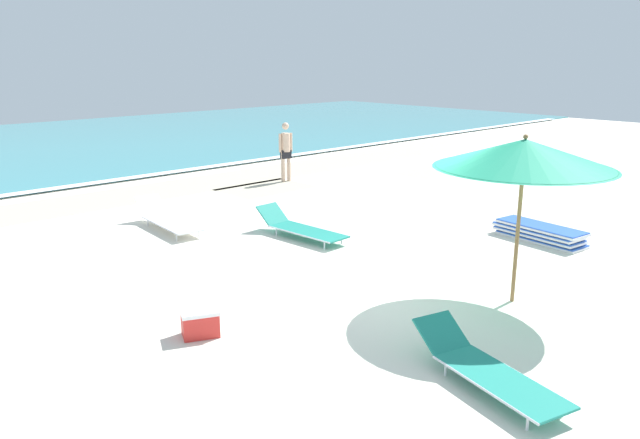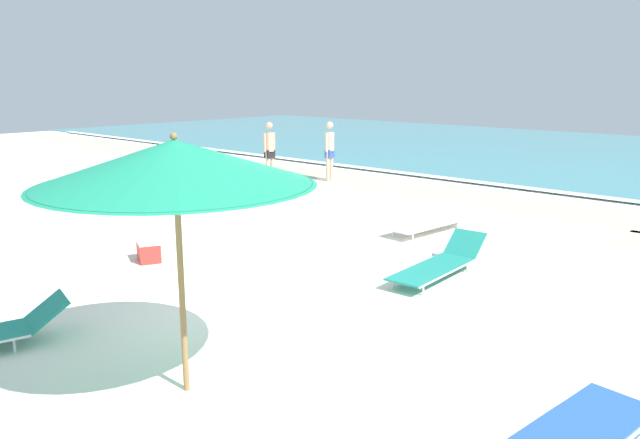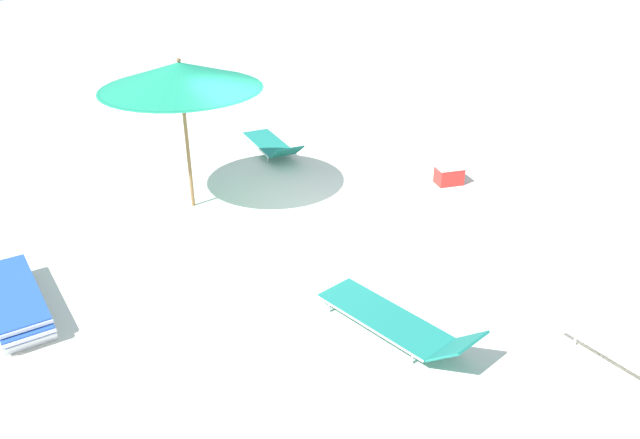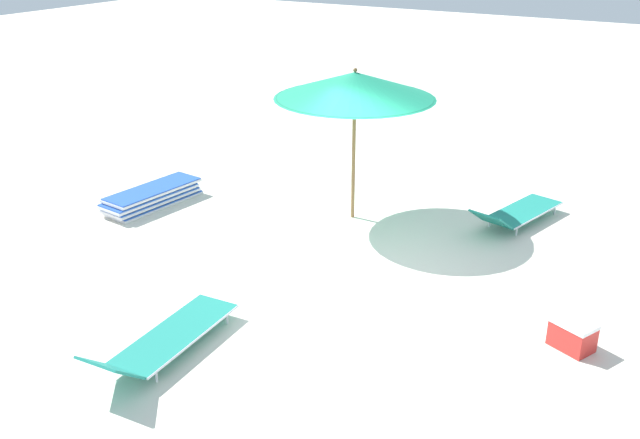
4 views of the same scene
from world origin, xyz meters
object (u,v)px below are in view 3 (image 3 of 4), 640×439
object	(u,v)px
cooler_box	(449,174)
lounger_stack	(15,302)
beach_umbrella	(180,76)
sun_lounger_near_water_left	(397,322)
sun_lounger_under_umbrella	(272,145)

from	to	relation	value
cooler_box	lounger_stack	bearing A→B (deg)	17.09
cooler_box	beach_umbrella	bearing A→B (deg)	-4.32
beach_umbrella	cooler_box	size ratio (longest dim) A/B	4.40
beach_umbrella	sun_lounger_near_water_left	distance (m)	5.29
beach_umbrella	sun_lounger_near_water_left	world-z (taller)	beach_umbrella
lounger_stack	sun_lounger_near_water_left	distance (m)	4.92
sun_lounger_under_umbrella	beach_umbrella	bearing A→B (deg)	38.45
sun_lounger_under_umbrella	cooler_box	xyz separation A→B (m)	(-1.67, 3.38, -0.02)
beach_umbrella	cooler_box	world-z (taller)	beach_umbrella
sun_lounger_near_water_left	cooler_box	distance (m)	4.87
beach_umbrella	cooler_box	xyz separation A→B (m)	(-4.19, 2.25, -2.11)
beach_umbrella	cooler_box	distance (m)	5.20
beach_umbrella	sun_lounger_under_umbrella	size ratio (longest dim) A/B	1.21
sun_lounger_near_water_left	cooler_box	size ratio (longest dim) A/B	3.74
beach_umbrella	lounger_stack	bearing A→B (deg)	21.79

